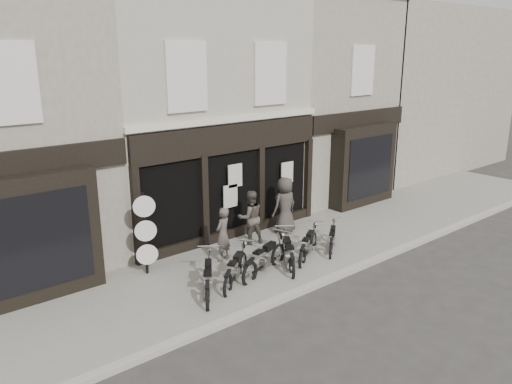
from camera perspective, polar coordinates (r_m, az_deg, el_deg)
ground_plane at (r=14.79m, az=4.37°, el=-8.65°), size 90.00×90.00×0.00m
pavement at (r=15.36m, az=2.03°, el=-7.39°), size 30.00×4.20×0.12m
kerb at (r=13.98m, az=7.99°, el=-9.97°), size 30.00×0.25×0.13m
central_building at (r=18.31m, az=-8.56°, el=9.26°), size 7.30×6.22×8.34m
neighbour_right at (r=22.23m, az=5.85°, el=10.36°), size 5.60×6.73×8.34m
filler_right at (r=28.65m, az=17.44°, el=11.05°), size 11.00×6.00×8.20m
motorcycle_0 at (r=13.05m, az=-5.47°, el=-10.14°), size 1.48×1.87×1.04m
motorcycle_1 at (r=13.59m, az=-2.33°, el=-9.07°), size 1.78×1.43×0.99m
motorcycle_2 at (r=14.12m, az=1.03°, el=-7.94°), size 2.15×0.98×1.06m
motorcycle_3 at (r=14.60m, az=3.71°, el=-7.24°), size 1.43×1.83×1.01m
motorcycle_4 at (r=15.24m, az=5.99°, el=-6.33°), size 1.85×1.29×0.98m
motorcycle_5 at (r=15.92m, az=8.70°, el=-5.56°), size 1.60×1.36×0.91m
man_left at (r=14.70m, az=-3.82°, el=-4.85°), size 0.70×0.60×1.63m
man_centre at (r=15.95m, az=-0.66°, el=-2.90°), size 1.01×0.89×1.75m
man_right at (r=16.88m, az=3.31°, el=-1.52°), size 0.96×0.63×1.95m
advert_sign_post at (r=14.03m, az=-12.51°, el=-5.07°), size 0.57×0.39×2.47m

